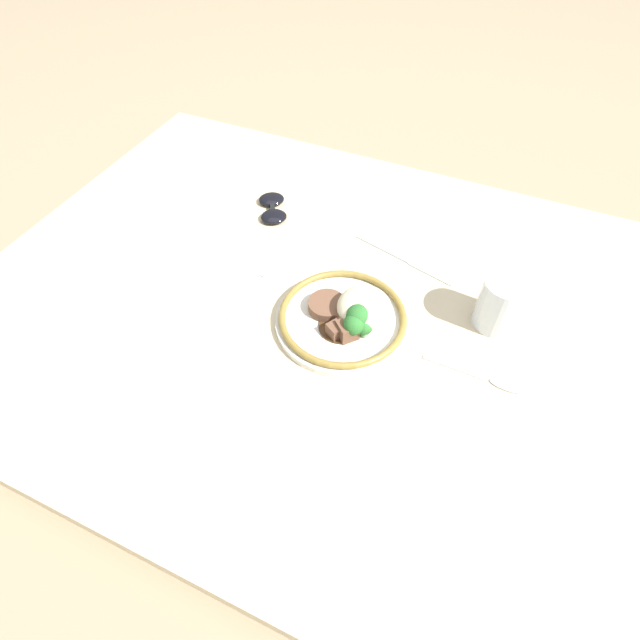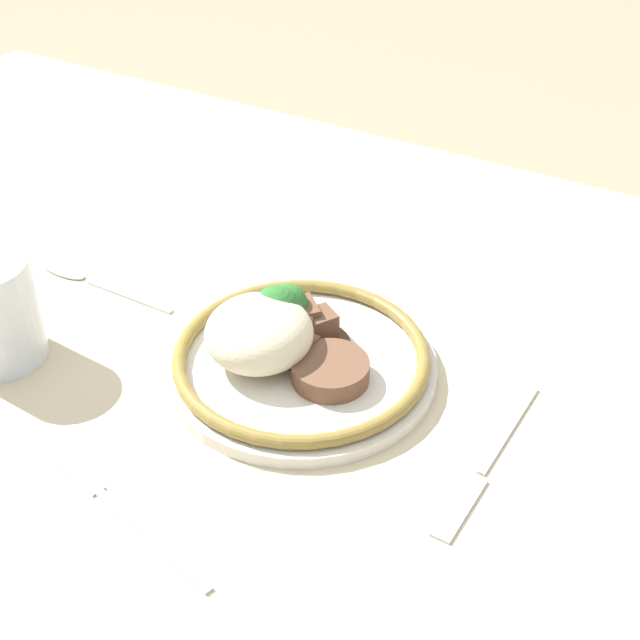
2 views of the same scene
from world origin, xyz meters
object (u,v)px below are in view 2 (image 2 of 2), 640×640
at_px(fork, 481,472).
at_px(knife, 104,497).
at_px(plate, 291,349).
at_px(spoon, 79,277).

height_order(fork, knife, same).
distance_m(plate, knife, 0.20).
relative_size(plate, spoon, 1.42).
height_order(knife, spoon, spoon).
bearing_deg(fork, spoon, -94.58).
xyz_separation_m(plate, knife, (0.05, 0.20, -0.02)).
distance_m(fork, spoon, 0.45).
bearing_deg(spoon, knife, 135.95).
xyz_separation_m(plate, fork, (-0.19, 0.04, -0.02)).
distance_m(fork, knife, 0.28).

